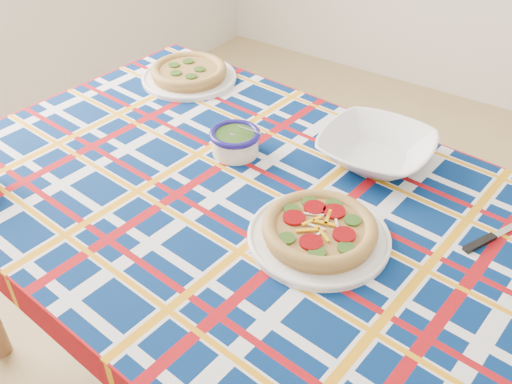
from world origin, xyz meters
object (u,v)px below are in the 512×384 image
Objects in this scene: dining_table at (256,226)px; serving_bowl at (376,149)px; pesto_bowl at (235,140)px; main_focaccia_plate at (320,229)px.

dining_table is 5.95× the size of serving_bowl.
dining_table is 0.24m from pesto_bowl.
pesto_bowl is at bearing 144.92° from dining_table.
serving_bowl reaches higher than dining_table.
main_focaccia_plate is at bearing -85.28° from serving_bowl.
pesto_bowl is (-0.16, 0.14, 0.11)m from dining_table.
main_focaccia_plate is at bearing -26.40° from pesto_bowl.
serving_bowl is (-0.03, 0.33, 0.00)m from main_focaccia_plate.
pesto_bowl reaches higher than dining_table.
dining_table is 0.36m from serving_bowl.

